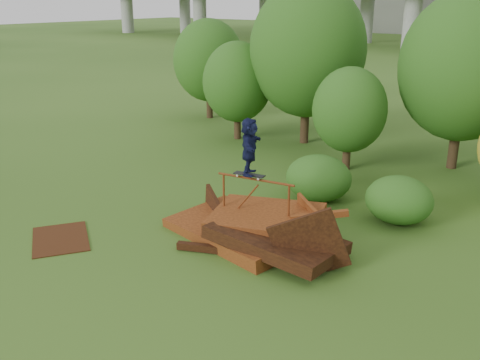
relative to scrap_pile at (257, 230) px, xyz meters
The scene contains 13 objects.
ground 1.77m from the scrap_pile, 89.80° to the right, with size 240.00×240.00×0.00m, color #2D5116.
scrap_pile is the anchor object (origin of this frame).
grind_rail 0.93m from the scrap_pile, 135.38° to the left, with size 2.28×0.45×1.79m.
skateboard 1.55m from the scrap_pile, 156.33° to the left, with size 0.92×0.39×0.09m.
skater 2.33m from the scrap_pile, 156.33° to the left, with size 1.45×0.46×1.56m, color #12163A.
flat_plate 5.54m from the scrap_pile, 144.52° to the right, with size 2.08×1.48×0.03m, color #3D1E0D.
tree_0 11.72m from the scrap_pile, 130.57° to the left, with size 3.25×3.25×4.58m.
tree_1 11.70m from the scrap_pile, 114.40° to the left, with size 5.19×5.19×7.22m.
tree_2 7.89m from the scrap_pile, 98.46° to the left, with size 2.85×2.85×4.02m.
tree_3 11.11m from the scrap_pile, 78.34° to the left, with size 4.89×4.89×6.79m.
tree_6 16.52m from the scrap_pile, 135.30° to the left, with size 3.87×3.87×5.40m.
shrub_left 3.97m from the scrap_pile, 94.73° to the left, with size 2.22×2.05×1.54m, color #2D5616.
shrub_right 4.54m from the scrap_pile, 56.05° to the left, with size 2.03×1.86×1.44m, color #2D5616.
Camera 1 is at (7.86, -9.22, 6.49)m, focal length 40.00 mm.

